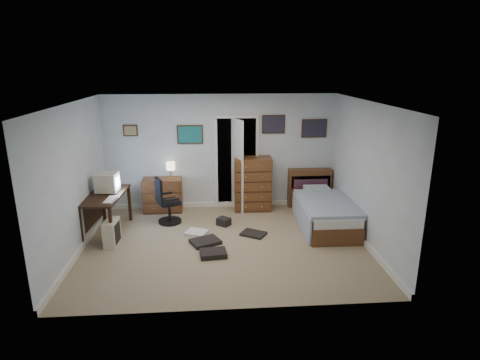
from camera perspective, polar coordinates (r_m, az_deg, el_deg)
The scene contains 15 objects.
floor at distance 7.29m, azimuth -2.18°, elevation -9.12°, with size 5.00×4.00×0.02m, color gray.
computer_desk at distance 7.96m, azimuth -19.16°, elevation -3.16°, with size 0.70×1.37×0.77m.
crt_monitor at distance 7.96m, azimuth -18.36°, elevation -0.33°, with size 0.42×0.39×0.37m.
keyboard at distance 7.51m, azimuth -17.95°, elevation -2.68°, with size 0.15×0.41×0.02m, color beige.
pc_tower at distance 7.51m, azimuth -17.77°, elevation -7.14°, with size 0.24×0.44×0.46m.
office_chair at distance 8.18m, azimuth -10.40°, elevation -3.62°, with size 0.61×0.61×0.95m.
media_stack at distance 9.43m, azimuth -16.98°, elevation -1.35°, with size 0.15×0.15×0.75m, color maroon.
low_dresser at distance 8.86m, azimuth -10.93°, elevation -2.10°, with size 0.83×0.41×0.74m, color brown.
table_lamp at distance 8.67m, azimuth -9.83°, elevation 1.90°, with size 0.19×0.19×0.36m.
doorway at distance 9.12m, azimuth -0.62°, elevation 2.87°, with size 0.96×1.12×2.05m.
tall_dresser at distance 8.76m, azimuth 1.82°, elevation -0.54°, with size 0.79×0.47×1.17m, color brown.
headboard_bookcase at distance 9.13m, azimuth 9.85°, elevation -0.94°, with size 0.95×0.25×0.86m.
bed at distance 8.08m, azimuth 11.88°, elevation -4.60°, with size 1.02×1.86×0.61m.
wall_posters at distance 8.71m, azimuth 0.96°, elevation 7.22°, with size 4.38×0.04×0.60m.
floor_clutter at distance 7.40m, azimuth -3.42°, elevation -8.32°, with size 1.59×1.66×0.15m.
Camera 1 is at (-0.22, -6.59, 3.11)m, focal length 30.00 mm.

